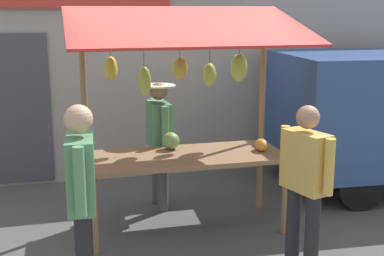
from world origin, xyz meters
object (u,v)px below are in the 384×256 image
shopper_in_grey_tee (82,190)px  shopper_with_ponytail (305,177)px  market_stall (186,95)px  vendor_with_sunhat (159,135)px

shopper_in_grey_tee → shopper_with_ponytail: 2.06m
market_stall → shopper_with_ponytail: 1.62m
vendor_with_sunhat → shopper_with_ponytail: shopper_with_ponytail is taller
market_stall → shopper_in_grey_tee: bearing=47.5°
shopper_in_grey_tee → shopper_with_ponytail: shopper_in_grey_tee is taller
market_stall → vendor_with_sunhat: size_ratio=1.56×
market_stall → shopper_with_ponytail: bearing=124.4°
vendor_with_sunhat → shopper_in_grey_tee: (1.05, 2.04, 0.07)m
shopper_with_ponytail → market_stall: bearing=18.3°
market_stall → shopper_in_grey_tee: size_ratio=1.45×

